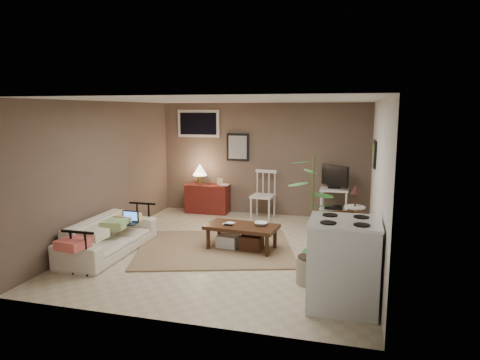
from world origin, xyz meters
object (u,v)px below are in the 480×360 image
(red_console, at_px, (207,196))
(stove, at_px, (343,264))
(coffee_table, at_px, (241,235))
(sofa, at_px, (109,231))
(side_table, at_px, (355,205))
(spindle_chair, at_px, (263,196))
(tv_stand, at_px, (334,193))
(armchair, at_px, (343,233))
(potted_plant, at_px, (313,215))

(red_console, height_order, stove, red_console)
(coffee_table, distance_m, sofa, 2.11)
(side_table, bearing_deg, spindle_chair, 152.23)
(spindle_chair, bearing_deg, tv_stand, 0.67)
(sofa, bearing_deg, stove, -104.64)
(armchair, distance_m, potted_plant, 1.41)
(spindle_chair, relative_size, side_table, 1.04)
(sofa, xyz_separation_m, red_console, (0.59, 2.98, 0.01))
(side_table, xyz_separation_m, armchair, (-0.16, -0.95, -0.24))
(sofa, xyz_separation_m, tv_stand, (3.34, 2.82, 0.25))
(spindle_chair, distance_m, side_table, 2.09)
(tv_stand, bearing_deg, sofa, -139.83)
(side_table, height_order, stove, stove)
(armchair, height_order, stove, stove)
(red_console, bearing_deg, tv_stand, -3.32)
(tv_stand, relative_size, stove, 1.12)
(red_console, bearing_deg, sofa, -101.22)
(spindle_chair, xyz_separation_m, tv_stand, (1.45, 0.02, 0.15))
(red_console, relative_size, side_table, 1.12)
(sofa, xyz_separation_m, side_table, (3.75, 1.83, 0.23))
(coffee_table, distance_m, armchair, 1.62)
(spindle_chair, distance_m, tv_stand, 1.45)
(coffee_table, relative_size, side_table, 1.25)
(stove, bearing_deg, spindle_chair, 114.77)
(side_table, bearing_deg, coffee_table, -147.66)
(coffee_table, bearing_deg, potted_plant, -41.03)
(sofa, relative_size, red_console, 1.74)
(tv_stand, relative_size, armchair, 1.62)
(side_table, height_order, armchair, side_table)
(coffee_table, height_order, side_table, side_table)
(spindle_chair, bearing_deg, red_console, 172.30)
(coffee_table, bearing_deg, sofa, -160.25)
(coffee_table, relative_size, red_console, 1.11)
(sofa, relative_size, stove, 1.82)
(side_table, bearing_deg, tv_stand, 112.23)
(stove, bearing_deg, potted_plant, 125.51)
(armchair, xyz_separation_m, potted_plant, (-0.37, -1.24, 0.56))
(coffee_table, xyz_separation_m, potted_plant, (1.23, -1.07, 0.68))
(sofa, height_order, spindle_chair, spindle_chair)
(coffee_table, xyz_separation_m, sofa, (-1.98, -0.71, 0.13))
(tv_stand, xyz_separation_m, stove, (0.29, -3.77, -0.10))
(red_console, relative_size, spindle_chair, 1.08)
(red_console, distance_m, armchair, 3.66)
(side_table, bearing_deg, sofa, -153.97)
(coffee_table, relative_size, sofa, 0.64)
(sofa, xyz_separation_m, stove, (3.63, -0.95, 0.15))
(side_table, bearing_deg, potted_plant, -103.71)
(tv_stand, relative_size, side_table, 1.21)
(side_table, bearing_deg, stove, -92.44)
(spindle_chair, relative_size, potted_plant, 0.58)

